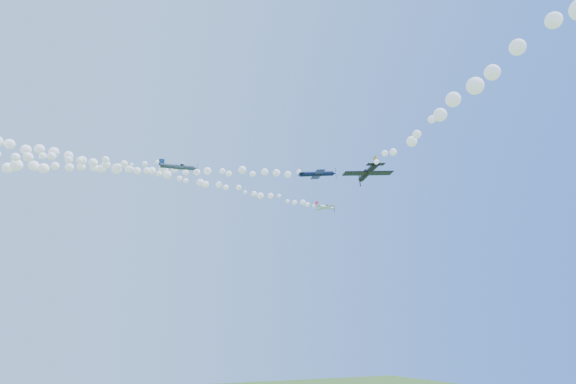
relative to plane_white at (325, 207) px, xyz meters
name	(u,v)px	position (x,y,z in m)	size (l,w,h in m)	color
plane_white	(325,207)	(0.00, 0.00, 0.00)	(6.18, 6.55, 1.75)	white
smoke_trail_white	(178,178)	(-36.93, -7.50, -0.31)	(70.29, 16.07, 2.68)	white
plane_navy	(317,174)	(-10.03, -13.91, 2.64)	(8.04, 8.51, 2.18)	#0C1336
smoke_trail_navy	(110,169)	(-48.51, 0.79, 2.42)	(72.62, 29.58, 3.15)	white
plane_grey	(178,167)	(-40.01, -20.91, -2.70)	(6.35, 6.55, 2.01)	#374151
plane_black	(368,172)	(-21.79, -47.07, -8.79)	(6.68, 6.29, 2.26)	black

